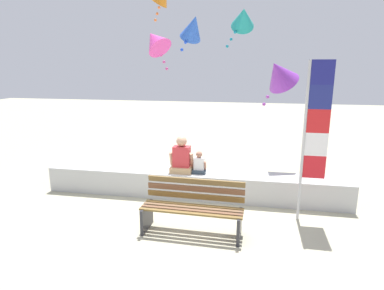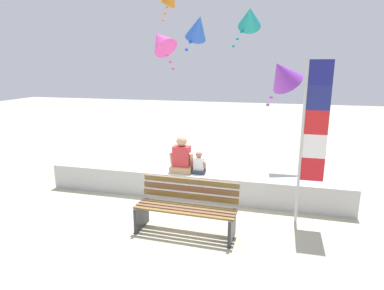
# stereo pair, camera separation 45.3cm
# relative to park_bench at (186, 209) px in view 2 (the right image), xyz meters

# --- Properties ---
(ground_plane) EXTENTS (40.00, 40.00, 0.00)m
(ground_plane) POSITION_rel_park_bench_xyz_m (-0.28, 0.68, -0.42)
(ground_plane) COLOR #ADA98D
(seawall_ledge) EXTENTS (6.51, 0.65, 0.55)m
(seawall_ledge) POSITION_rel_park_bench_xyz_m (-0.28, 1.57, -0.15)
(seawall_ledge) COLOR #B5B5B5
(seawall_ledge) RESTS_ON ground
(park_bench) EXTENTS (1.74, 0.66, 0.88)m
(park_bench) POSITION_rel_park_bench_xyz_m (0.00, 0.00, 0.00)
(park_bench) COLOR brown
(park_bench) RESTS_ON ground
(person_adult) EXTENTS (0.52, 0.38, 0.79)m
(person_adult) POSITION_rel_park_bench_xyz_m (-0.52, 1.53, 0.44)
(person_adult) COLOR tan
(person_adult) RESTS_ON seawall_ledge
(person_child) EXTENTS (0.31, 0.23, 0.48)m
(person_child) POSITION_rel_park_bench_xyz_m (-0.15, 1.53, 0.31)
(person_child) COLOR #2C3A46
(person_child) RESTS_ON seawall_ledge
(flag_banner) EXTENTS (0.43, 0.05, 2.89)m
(flag_banner) POSITION_rel_park_bench_xyz_m (1.98, 0.83, 1.28)
(flag_banner) COLOR #B7B7BC
(flag_banner) RESTS_ON ground
(kite_teal) EXTENTS (0.79, 0.89, 1.18)m
(kite_teal) POSITION_rel_park_bench_xyz_m (0.57, 4.15, 3.59)
(kite_teal) COLOR teal
(kite_purple) EXTENTS (1.13, 1.13, 1.20)m
(kite_purple) POSITION_rel_park_bench_xyz_m (1.46, 2.56, 2.20)
(kite_purple) COLOR purple
(kite_blue) EXTENTS (0.89, 0.96, 0.98)m
(kite_blue) POSITION_rel_park_bench_xyz_m (-0.62, 3.34, 3.29)
(kite_blue) COLOR blue
(kite_magenta) EXTENTS (1.08, 1.02, 1.19)m
(kite_magenta) POSITION_rel_park_bench_xyz_m (-1.67, 3.60, 3.00)
(kite_magenta) COLOR #DB3D9E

